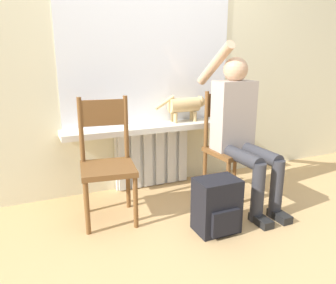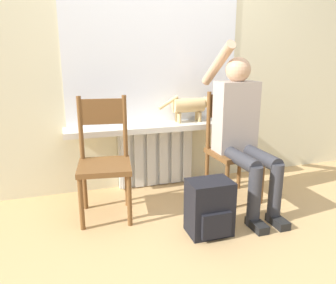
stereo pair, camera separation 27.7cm
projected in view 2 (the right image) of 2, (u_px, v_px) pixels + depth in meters
ground_plane at (203, 247)px, 2.19m from camera, size 12.00×12.00×0.00m
wall_with_window at (153, 43)px, 2.98m from camera, size 7.00×0.06×2.70m
radiator at (156, 157)px, 3.18m from camera, size 0.73×0.08×0.57m
windowsill at (158, 127)px, 3.02m from camera, size 1.69×0.26×0.05m
window_glass at (154, 49)px, 2.96m from camera, size 1.62×0.01×1.34m
chair_left at (104, 158)px, 2.53m from camera, size 0.45×0.45×0.94m
chair_right at (232, 146)px, 2.86m from camera, size 0.42×0.42×0.94m
person at (242, 126)px, 2.68m from camera, size 0.36×1.04×1.36m
cat at (190, 106)px, 3.10m from camera, size 0.52×0.13×0.26m
backpack at (210, 208)px, 2.32m from camera, size 0.31×0.25×0.40m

